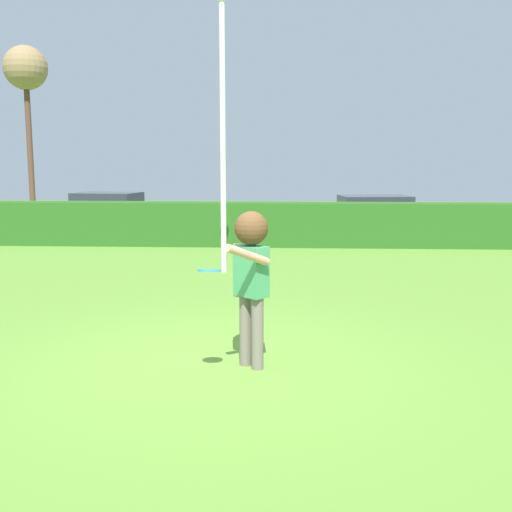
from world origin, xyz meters
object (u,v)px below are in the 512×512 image
object	(u,v)px
frisbee	(210,271)
person	(251,266)
parked_car_black	(108,208)
birch_tree	(26,72)
parked_car_green	(374,213)
lamppost	(223,120)

from	to	relation	value
frisbee	person	bearing A→B (deg)	60.66
person	parked_car_black	world-z (taller)	person
person	birch_tree	world-z (taller)	birch_tree
person	parked_car_green	distance (m)	13.84
lamppost	parked_car_green	distance (m)	8.77
person	frisbee	world-z (taller)	person
person	lamppost	xyz separation A→B (m)	(-0.97, 6.17, 2.01)
frisbee	parked_car_green	world-z (taller)	frisbee
frisbee	parked_car_black	bearing A→B (deg)	110.04
frisbee	parked_car_green	bearing A→B (deg)	75.72
birch_tree	frisbee	bearing A→B (deg)	-62.90
lamppost	parked_car_green	size ratio (longest dim) A/B	1.32
parked_car_green	lamppost	bearing A→B (deg)	-119.88
frisbee	parked_car_green	xyz separation A→B (m)	(3.60, 14.13, -0.57)
parked_car_black	parked_car_green	bearing A→B (deg)	-9.34
birch_tree	lamppost	bearing A→B (deg)	-54.10
parked_car_green	frisbee	bearing A→B (deg)	-104.28
parked_car_black	parked_car_green	distance (m)	9.43
frisbee	birch_tree	distance (m)	23.66
person	lamppost	size ratio (longest dim) A/B	0.31
parked_car_green	birch_tree	world-z (taller)	birch_tree
lamppost	birch_tree	bearing A→B (deg)	125.90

